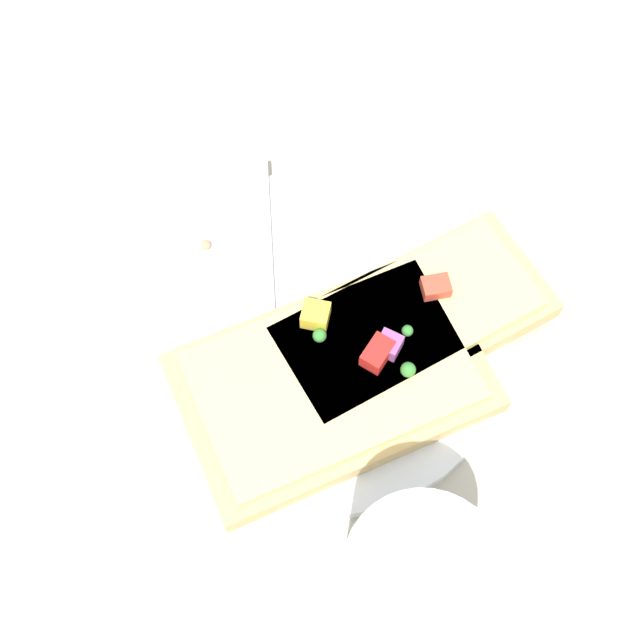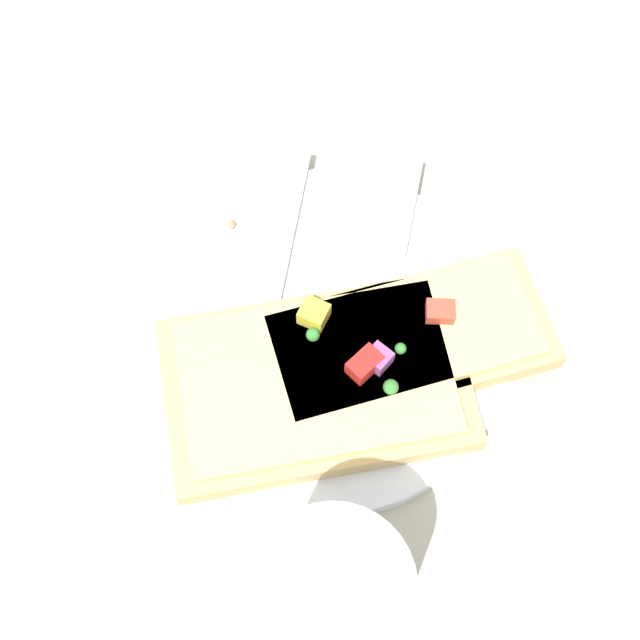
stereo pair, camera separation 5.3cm
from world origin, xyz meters
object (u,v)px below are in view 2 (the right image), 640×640
fork (270,304)px  knife (390,267)px  drinking_glass (332,605)px  pizza_slice_corner (404,341)px  plate (320,331)px  pizza_slice_main (317,382)px

fork → knife: (0.07, -0.04, 0.00)m
knife → drinking_glass: 0.22m
knife → drinking_glass: drinking_glass is taller
fork → pizza_slice_corner: bearing=80.2°
plate → pizza_slice_corner: size_ratio=1.23×
drinking_glass → pizza_slice_main: bearing=46.9°
knife → drinking_glass: (-0.18, -0.12, 0.05)m
fork → pizza_slice_corner: pizza_slice_corner is taller
plate → fork: 0.03m
plate → pizza_slice_corner: (0.02, -0.05, 0.02)m
fork → drinking_glass: drinking_glass is taller
plate → fork: (-0.01, 0.03, 0.01)m
drinking_glass → plate: bearing=45.5°
pizza_slice_corner → drinking_glass: drinking_glass is taller
fork → pizza_slice_corner: 0.09m
fork → knife: knife is taller
plate → drinking_glass: (-0.12, -0.12, 0.05)m
pizza_slice_main → drinking_glass: (-0.09, -0.09, 0.04)m
pizza_slice_main → plate: bearing=-103.4°
knife → pizza_slice_main: pizza_slice_main is taller
fork → drinking_glass: 0.19m
pizza_slice_corner → drinking_glass: bearing=-122.2°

